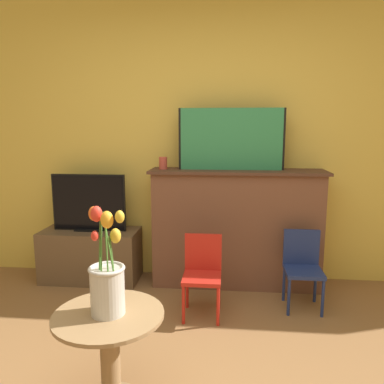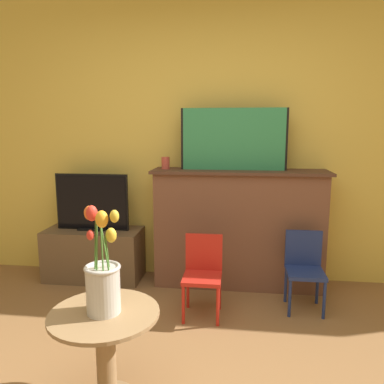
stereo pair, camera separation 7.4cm
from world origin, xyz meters
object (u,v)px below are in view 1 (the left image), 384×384
at_px(chair_blue, 302,264).
at_px(vase_tulips, 107,281).
at_px(tv_monitor, 89,203).
at_px(painting, 231,139).
at_px(chair_red, 202,270).

bearing_deg(chair_blue, vase_tulips, -133.98).
bearing_deg(vase_tulips, chair_blue, 46.02).
distance_m(tv_monitor, vase_tulips, 1.75).
height_order(tv_monitor, vase_tulips, vase_tulips).
relative_size(painting, tv_monitor, 1.35).
distance_m(painting, vase_tulips, 1.87).
bearing_deg(vase_tulips, tv_monitor, 113.49).
bearing_deg(chair_blue, tv_monitor, 169.15).
height_order(painting, chair_red, painting).
bearing_deg(chair_red, painting, 71.02).
distance_m(chair_blue, vase_tulips, 1.76).
xyz_separation_m(painting, chair_blue, (0.59, -0.40, -0.98)).
xyz_separation_m(tv_monitor, chair_blue, (1.89, -0.36, -0.39)).
bearing_deg(tv_monitor, chair_blue, -10.85).
bearing_deg(painting, vase_tulips, -110.40).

